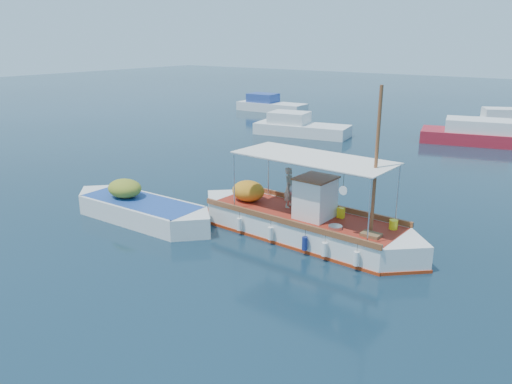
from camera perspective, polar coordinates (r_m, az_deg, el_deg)
The scene contains 7 objects.
ground at distance 17.52m, azimuth 3.28°, elevation -5.30°, with size 160.00×160.00×0.00m, color black.
fishing_caique at distance 17.56m, azimuth 5.25°, elevation -3.57°, with size 9.14×2.86×5.58m.
dinghy at distance 19.65m, azimuth -13.10°, elevation -2.08°, with size 6.89×2.02×1.68m.
bg_boat_nw at distance 36.02m, azimuth 4.97°, elevation 7.28°, with size 6.99×3.53×1.80m.
bg_boat_n at distance 36.10m, azimuth 25.77°, elevation 5.65°, with size 10.31×5.06×1.80m.
bg_boat_far_w at distance 47.85m, azimuth 1.60°, elevation 9.82°, with size 6.69×2.67×1.80m.
bg_boat_far_n at distance 42.55m, azimuth 26.98°, elevation 7.02°, with size 6.35×4.49×1.80m.
Camera 1 is at (8.66, -13.66, 6.73)m, focal length 35.00 mm.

